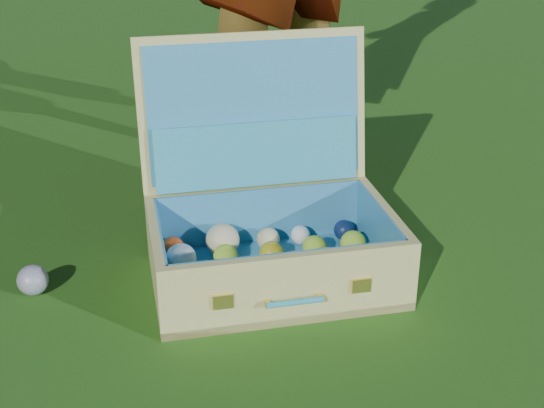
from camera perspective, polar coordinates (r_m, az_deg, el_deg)
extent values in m
plane|color=#215114|center=(2.05, -5.52, -3.90)|extent=(60.00, 60.00, 0.00)
sphere|color=#3F66A4|center=(1.94, -17.58, -5.48)|extent=(0.08, 0.08, 0.08)
cube|color=#D2C571|center=(1.91, 0.13, -5.59)|extent=(0.66, 0.49, 0.02)
cube|color=#D2C571|center=(1.72, 1.50, -6.49)|extent=(0.59, 0.12, 0.18)
cube|color=#D2C571|center=(2.04, -1.01, -1.03)|extent=(0.59, 0.12, 0.18)
cube|color=#D2C571|center=(1.84, -8.69, -4.41)|extent=(0.08, 0.35, 0.18)
cube|color=#D2C571|center=(1.95, 8.44, -2.61)|extent=(0.08, 0.35, 0.18)
cube|color=teal|center=(1.91, 0.13, -5.23)|extent=(0.60, 0.44, 0.01)
cube|color=teal|center=(1.72, 1.39, -5.94)|extent=(0.55, 0.10, 0.16)
cube|color=teal|center=(2.02, -0.94, -0.92)|extent=(0.55, 0.10, 0.16)
cube|color=teal|center=(1.84, -8.28, -4.07)|extent=(0.06, 0.35, 0.16)
cube|color=teal|center=(1.94, 8.07, -2.37)|extent=(0.06, 0.35, 0.16)
cube|color=#D2C571|center=(1.99, -1.44, 7.10)|extent=(0.61, 0.20, 0.40)
cube|color=teal|center=(1.97, -1.33, 7.03)|extent=(0.56, 0.16, 0.35)
cube|color=teal|center=(1.98, -1.14, 3.79)|extent=(0.54, 0.13, 0.17)
cube|color=#F2C659|center=(1.68, -3.73, -7.35)|extent=(0.05, 0.02, 0.03)
cube|color=#F2C659|center=(1.74, 6.75, -6.11)|extent=(0.05, 0.02, 0.03)
cylinder|color=teal|center=(1.70, 1.72, -7.42)|extent=(0.13, 0.03, 0.01)
cube|color=#F2C659|center=(1.70, -0.32, -7.51)|extent=(0.01, 0.02, 0.01)
cube|color=#F2C659|center=(1.72, 3.61, -7.03)|extent=(0.01, 0.02, 0.01)
sphere|color=#FF4D15|center=(1.75, -6.39, -7.35)|extent=(0.05, 0.05, 0.05)
sphere|color=#FF4D15|center=(1.77, -2.62, -6.58)|extent=(0.06, 0.06, 0.06)
sphere|color=#AC1A0D|center=(1.78, 1.20, -6.57)|extent=(0.05, 0.05, 0.05)
sphere|color=white|center=(1.80, 4.72, -5.64)|extent=(0.08, 0.08, 0.08)
sphere|color=#AC1A0D|center=(1.86, 8.03, -5.62)|extent=(0.04, 0.04, 0.04)
sphere|color=#B0DD35|center=(1.83, -6.83, -5.64)|extent=(0.06, 0.06, 0.06)
sphere|color=#B0DD35|center=(1.83, -2.74, -5.36)|extent=(0.07, 0.07, 0.07)
sphere|color=#B0DD35|center=(1.85, 0.24, -5.03)|extent=(0.07, 0.07, 0.07)
sphere|color=#B4A518|center=(1.86, 4.06, -4.48)|extent=(0.08, 0.08, 0.08)
sphere|color=#0D1E44|center=(1.91, 7.41, -4.08)|extent=(0.07, 0.07, 0.07)
sphere|color=white|center=(1.90, -6.87, -4.12)|extent=(0.08, 0.08, 0.08)
sphere|color=#B0DD35|center=(1.91, -3.52, -3.97)|extent=(0.06, 0.06, 0.06)
sphere|color=#B4A518|center=(1.92, -0.04, -3.76)|extent=(0.06, 0.06, 0.06)
sphere|color=#B0DD35|center=(1.95, 3.21, -3.28)|extent=(0.06, 0.06, 0.06)
sphere|color=#B0DD35|center=(1.98, 6.12, -2.96)|extent=(0.07, 0.07, 0.07)
sphere|color=#FF4D15|center=(1.97, -7.48, -3.33)|extent=(0.06, 0.06, 0.06)
sphere|color=beige|center=(1.97, -3.74, -2.72)|extent=(0.09, 0.09, 0.09)
sphere|color=beige|center=(2.00, -0.29, -2.65)|extent=(0.06, 0.06, 0.06)
sphere|color=white|center=(2.03, 2.15, -2.34)|extent=(0.05, 0.05, 0.05)
sphere|color=#0D1E44|center=(2.06, 5.43, -1.96)|extent=(0.06, 0.06, 0.06)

